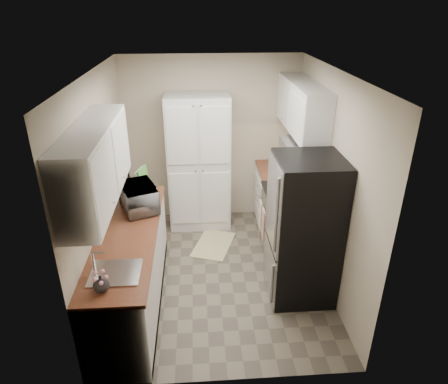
% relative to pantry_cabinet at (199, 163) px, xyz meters
% --- Properties ---
extents(ground, '(3.20, 3.20, 0.00)m').
position_rel_pantry_cabinet_xyz_m(ground, '(0.20, -1.32, -1.00)').
color(ground, '#665B4C').
rests_on(ground, ground).
extents(room_shell, '(2.64, 3.24, 2.52)m').
position_rel_pantry_cabinet_xyz_m(room_shell, '(0.18, -1.32, 0.63)').
color(room_shell, '#B7A793').
rests_on(room_shell, ground).
extents(pantry_cabinet, '(0.90, 0.55, 2.00)m').
position_rel_pantry_cabinet_xyz_m(pantry_cabinet, '(0.00, 0.00, 0.00)').
color(pantry_cabinet, silver).
rests_on(pantry_cabinet, ground).
extents(base_cabinet_left, '(0.60, 2.30, 0.88)m').
position_rel_pantry_cabinet_xyz_m(base_cabinet_left, '(-0.79, -1.75, -0.56)').
color(base_cabinet_left, silver).
rests_on(base_cabinet_left, ground).
extents(countertop_left, '(0.63, 2.33, 0.04)m').
position_rel_pantry_cabinet_xyz_m(countertop_left, '(-0.79, -1.75, -0.10)').
color(countertop_left, brown).
rests_on(countertop_left, base_cabinet_left).
extents(base_cabinet_right, '(0.60, 0.80, 0.88)m').
position_rel_pantry_cabinet_xyz_m(base_cabinet_right, '(1.19, -0.12, -0.56)').
color(base_cabinet_right, silver).
rests_on(base_cabinet_right, ground).
extents(countertop_right, '(0.63, 0.83, 0.04)m').
position_rel_pantry_cabinet_xyz_m(countertop_right, '(1.19, -0.12, -0.10)').
color(countertop_right, brown).
rests_on(countertop_right, base_cabinet_right).
extents(electric_range, '(0.71, 0.78, 1.13)m').
position_rel_pantry_cabinet_xyz_m(electric_range, '(1.17, -0.93, -0.52)').
color(electric_range, '#B7B7BC').
rests_on(electric_range, ground).
extents(refrigerator, '(0.70, 0.72, 1.70)m').
position_rel_pantry_cabinet_xyz_m(refrigerator, '(1.14, -1.73, -0.15)').
color(refrigerator, '#B7B7BC').
rests_on(refrigerator, ground).
extents(microwave, '(0.55, 0.64, 0.30)m').
position_rel_pantry_cabinet_xyz_m(microwave, '(-0.72, -1.22, 0.07)').
color(microwave, silver).
rests_on(microwave, countertop_left).
extents(wine_bottle, '(0.08, 0.08, 0.31)m').
position_rel_pantry_cabinet_xyz_m(wine_bottle, '(-0.87, -0.87, 0.07)').
color(wine_bottle, black).
rests_on(wine_bottle, countertop_left).
extents(flower_vase, '(0.18, 0.18, 0.14)m').
position_rel_pantry_cabinet_xyz_m(flower_vase, '(-0.86, -2.70, -0.01)').
color(flower_vase, white).
rests_on(flower_vase, countertop_left).
extents(cutting_board, '(0.09, 0.27, 0.33)m').
position_rel_pantry_cabinet_xyz_m(cutting_board, '(-0.71, -0.76, 0.09)').
color(cutting_board, '#4A9B39').
rests_on(cutting_board, countertop_left).
extents(toaster_oven, '(0.32, 0.39, 0.20)m').
position_rel_pantry_cabinet_xyz_m(toaster_oven, '(1.29, -0.07, 0.02)').
color(toaster_oven, '#AFB0B4').
rests_on(toaster_oven, countertop_right).
extents(fruit_basket, '(0.26, 0.26, 0.10)m').
position_rel_pantry_cabinet_xyz_m(fruit_basket, '(1.29, -0.08, 0.18)').
color(fruit_basket, '#FFA324').
rests_on(fruit_basket, toaster_oven).
extents(kitchen_mat, '(0.69, 0.86, 0.01)m').
position_rel_pantry_cabinet_xyz_m(kitchen_mat, '(0.17, -0.65, -0.99)').
color(kitchen_mat, beige).
rests_on(kitchen_mat, ground).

